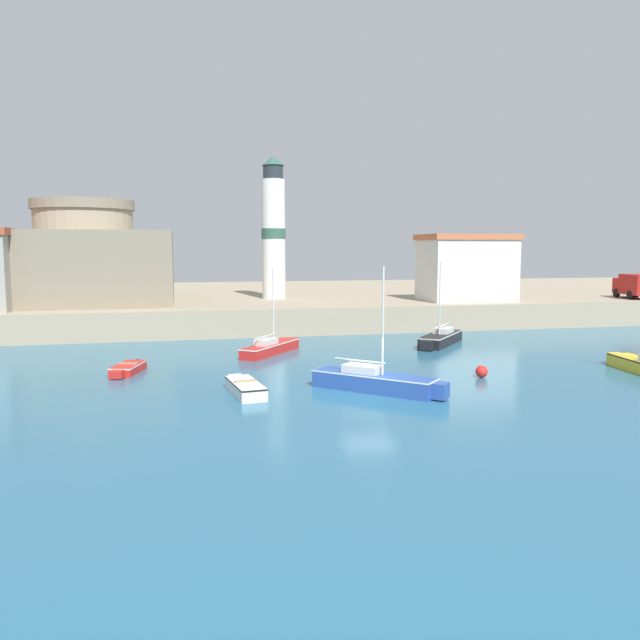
{
  "coord_description": "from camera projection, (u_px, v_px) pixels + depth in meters",
  "views": [
    {
      "loc": [
        -8.55,
        -27.06,
        6.59
      ],
      "look_at": [
        0.45,
        12.08,
        2.0
      ],
      "focal_mm": 35.0,
      "sensor_mm": 36.0,
      "label": 1
    }
  ],
  "objects": [
    {
      "name": "ground_plane",
      "position": [
        369.0,
        392.0,
        28.86
      ],
      "size": [
        200.0,
        200.0,
        0.0
      ],
      "primitive_type": "plane",
      "color": "#28607F"
    },
    {
      "name": "quay_seawall",
      "position": [
        260.0,
        301.0,
        66.16
      ],
      "size": [
        120.0,
        40.0,
        2.11
      ],
      "primitive_type": "cube",
      "color": "gray",
      "rests_on": "ground"
    },
    {
      "name": "dinghy_white_0",
      "position": [
        245.0,
        387.0,
        28.45
      ],
      "size": [
        1.62,
        4.07,
        0.65
      ],
      "color": "white",
      "rests_on": "ground"
    },
    {
      "name": "dinghy_red_1",
      "position": [
        127.0,
        368.0,
        33.2
      ],
      "size": [
        1.86,
        3.38,
        0.55
      ],
      "color": "red",
      "rests_on": "ground"
    },
    {
      "name": "sailboat_black_2",
      "position": [
        440.0,
        338.0,
        43.11
      ],
      "size": [
        4.96,
        5.48,
        5.69
      ],
      "color": "black",
      "rests_on": "ground"
    },
    {
      "name": "sailboat_red_3",
      "position": [
        271.0,
        347.0,
        39.41
      ],
      "size": [
        4.54,
        5.51,
        5.41
      ],
      "color": "red",
      "rests_on": "ground"
    },
    {
      "name": "sailboat_blue_5",
      "position": [
        375.0,
        381.0,
        28.92
      ],
      "size": [
        5.42,
        5.32,
        5.82
      ],
      "color": "#284C9E",
      "rests_on": "ground"
    },
    {
      "name": "mooring_buoy",
      "position": [
        482.0,
        371.0,
        32.07
      ],
      "size": [
        0.63,
        0.63,
        0.63
      ],
      "primitive_type": "sphere",
      "color": "red",
      "rests_on": "ground"
    },
    {
      "name": "fortress",
      "position": [
        86.0,
        262.0,
        52.34
      ],
      "size": [
        14.32,
        14.32,
        8.49
      ],
      "color": "gray",
      "rests_on": "quay_seawall"
    },
    {
      "name": "lighthouse",
      "position": [
        273.0,
        231.0,
        55.74
      ],
      "size": [
        2.16,
        2.16,
        12.61
      ],
      "color": "silver",
      "rests_on": "quay_seawall"
    },
    {
      "name": "harbor_shed_near_wharf",
      "position": [
        466.0,
        267.0,
        54.1
      ],
      "size": [
        7.88,
        5.25,
        5.73
      ],
      "color": "silver",
      "rests_on": "quay_seawall"
    },
    {
      "name": "truck_on_quay",
      "position": [
        636.0,
        285.0,
        56.36
      ],
      "size": [
        2.79,
        4.59,
        2.2
      ],
      "color": "#AD1E19",
      "rests_on": "quay_seawall"
    }
  ]
}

